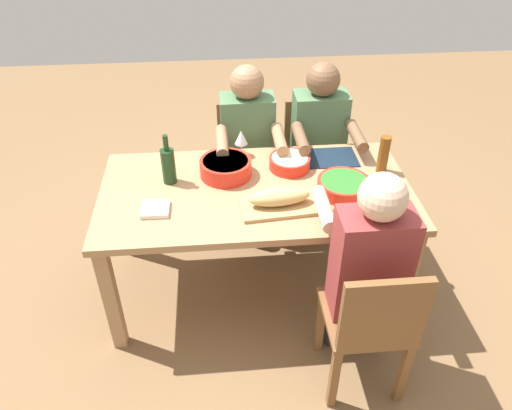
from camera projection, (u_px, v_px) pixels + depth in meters
The scene contains 18 objects.
ground_plane at pixel (256, 285), 3.15m from camera, with size 8.00×8.00×0.00m, color brown.
dining_table at pixel (256, 202), 2.76m from camera, with size 1.70×0.88×0.74m.
chair_near_right at pixel (372, 323), 2.29m from camera, with size 0.40×0.40×0.85m.
diner_near_right at pixel (367, 262), 2.31m from camera, with size 0.41×0.53×1.20m.
chair_far_center at pixel (246, 157), 3.47m from camera, with size 0.40×0.40×0.85m.
diner_far_center at pixel (248, 143), 3.20m from camera, with size 0.41×0.53×1.20m.
chair_far_right at pixel (312, 154), 3.51m from camera, with size 0.40×0.40×0.85m.
diner_far_right at pixel (320, 140), 3.23m from camera, with size 0.41×0.53×1.20m.
serving_bowl_pasta at pixel (290, 162), 2.86m from camera, with size 0.24×0.24×0.07m.
serving_bowl_greens at pixel (344, 185), 2.66m from camera, with size 0.28×0.28×0.07m.
serving_bowl_fruit at pixel (226, 167), 2.79m from camera, with size 0.29×0.29×0.10m.
cutting_board at pixel (279, 205), 2.57m from camera, with size 0.40×0.22×0.02m, color tan.
bread_loaf at pixel (279, 197), 2.54m from camera, with size 0.32×0.11×0.09m, color tan.
wine_bottle at pixel (168, 165), 2.70m from camera, with size 0.08×0.08×0.29m.
beer_bottle at pixel (384, 154), 2.79m from camera, with size 0.06×0.06×0.22m, color brown.
wine_glass at pixel (241, 138), 2.93m from camera, with size 0.08×0.08×0.17m.
placemat_far_right at pixel (330, 158), 2.97m from camera, with size 0.32×0.23×0.01m, color #142333.
napkin_stack at pixel (155, 209), 2.54m from camera, with size 0.14×0.14×0.02m, color white.
Camera 1 is at (-0.20, -2.22, 2.28)m, focal length 34.91 mm.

